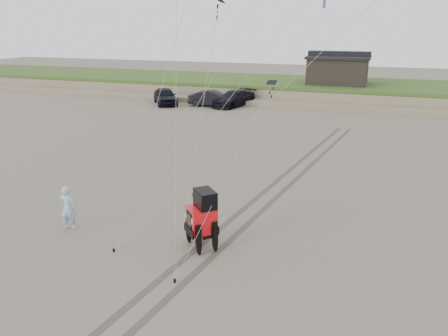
{
  "coord_description": "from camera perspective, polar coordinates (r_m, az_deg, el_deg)",
  "views": [
    {
      "loc": [
        6.25,
        -11.52,
        7.64
      ],
      "look_at": [
        1.14,
        3.0,
        2.6
      ],
      "focal_mm": 35.0,
      "sensor_mm": 36.0,
      "label": 1
    }
  ],
  "objects": [
    {
      "name": "man",
      "position": [
        18.06,
        -19.71,
        -4.91
      ],
      "size": [
        0.73,
        0.57,
        1.79
      ],
      "primitive_type": "imported",
      "rotation": [
        0.0,
        0.0,
        3.37
      ],
      "color": "#8BC8D7",
      "rests_on": "ground"
    },
    {
      "name": "truck_c",
      "position": [
        43.62,
        1.27,
        9.07
      ],
      "size": [
        3.75,
        5.73,
        1.54
      ],
      "primitive_type": "imported",
      "rotation": [
        0.0,
        0.0,
        -0.33
      ],
      "color": "black",
      "rests_on": "ground"
    },
    {
      "name": "stake_aux",
      "position": [
        14.14,
        -6.47,
        -14.42
      ],
      "size": [
        0.08,
        0.08,
        0.12
      ],
      "primitive_type": "cylinder",
      "color": "black",
      "rests_on": "ground"
    },
    {
      "name": "dune_ridge",
      "position": [
        49.88,
        12.19,
        9.88
      ],
      "size": [
        160.0,
        14.25,
        1.73
      ],
      "color": "#7A6B54",
      "rests_on": "ground"
    },
    {
      "name": "truck_b",
      "position": [
        43.57,
        -1.49,
        9.06
      ],
      "size": [
        4.8,
        1.86,
        1.56
      ],
      "primitive_type": "imported",
      "rotation": [
        0.0,
        0.0,
        1.62
      ],
      "color": "black",
      "rests_on": "ground"
    },
    {
      "name": "truck_a",
      "position": [
        45.12,
        -7.68,
        9.29
      ],
      "size": [
        4.41,
        5.12,
        1.66
      ],
      "primitive_type": "imported",
      "rotation": [
        0.0,
        0.0,
        0.61
      ],
      "color": "black",
      "rests_on": "ground"
    },
    {
      "name": "tire_tracks",
      "position": [
        21.38,
        6.65,
        -2.92
      ],
      "size": [
        5.22,
        29.74,
        0.01
      ],
      "color": "#4C443D",
      "rests_on": "ground"
    },
    {
      "name": "jeep",
      "position": [
        15.71,
        -2.97,
        -7.44
      ],
      "size": [
        4.73,
        4.64,
        1.72
      ],
      "primitive_type": null,
      "rotation": [
        0.0,
        0.0,
        -0.81
      ],
      "color": "#FF1119",
      "rests_on": "ground"
    },
    {
      "name": "cabin",
      "position": [
        48.9,
        14.68,
        12.4
      ],
      "size": [
        6.4,
        5.4,
        3.35
      ],
      "color": "black",
      "rests_on": "dune_ridge"
    },
    {
      "name": "stake_main",
      "position": [
        16.2,
        -14.21,
        -10.38
      ],
      "size": [
        0.08,
        0.08,
        0.12
      ],
      "primitive_type": "cylinder",
      "color": "black",
      "rests_on": "ground"
    },
    {
      "name": "ground",
      "position": [
        15.17,
        -8.03,
        -12.31
      ],
      "size": [
        160.0,
        160.0,
        0.0
      ],
      "primitive_type": "plane",
      "color": "#6B6054",
      "rests_on": "ground"
    }
  ]
}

